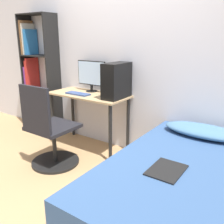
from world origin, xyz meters
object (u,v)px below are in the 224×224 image
bed (176,191)px  pc_tower (117,81)px  bookshelf (36,78)px  keyboard (78,94)px  office_chair (50,136)px  monitor (91,75)px

bed → pc_tower: bearing=146.1°
bookshelf → keyboard: size_ratio=5.30×
office_chair → pc_tower: bearing=55.9°
office_chair → keyboard: (-0.05, 0.58, 0.40)m
bookshelf → monitor: 1.15m
bookshelf → pc_tower: bearing=-2.9°
bed → keyboard: (-1.64, 0.61, 0.52)m
office_chair → monitor: monitor is taller
office_chair → pc_tower: 1.05m
bed → keyboard: size_ratio=5.54×
monitor → keyboard: bearing=-95.7°
office_chair → keyboard: bearing=95.3°
bookshelf → office_chair: 1.49m
office_chair → pc_tower: size_ratio=2.31×
bed → pc_tower: (-1.10, 0.74, 0.73)m
monitor → pc_tower: bearing=-14.0°
bed → bookshelf: bearing=163.3°
office_chair → keyboard: 0.70m
bookshelf → keyboard: 1.13m
pc_tower → bookshelf: bearing=177.1°
monitor → pc_tower: pc_tower is taller
bed → pc_tower: pc_tower is taller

